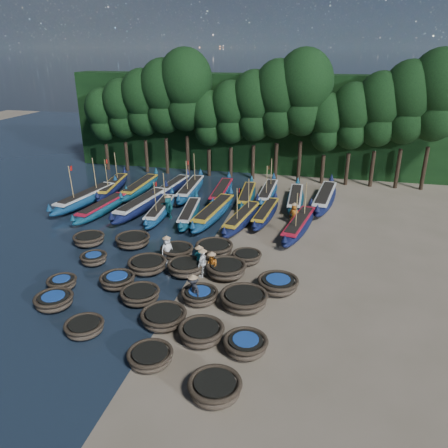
% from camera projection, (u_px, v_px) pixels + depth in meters
% --- Properties ---
extents(ground, '(120.00, 120.00, 0.00)m').
position_uv_depth(ground, '(196.00, 267.00, 26.62)').
color(ground, '#7F6F5D').
rests_on(ground, ground).
extents(foliage_wall, '(40.00, 3.00, 10.00)m').
position_uv_depth(foliage_wall, '(258.00, 124.00, 45.95)').
color(foliage_wall, black).
rests_on(foliage_wall, ground).
extents(coracle_3, '(2.26, 2.26, 0.64)m').
position_uv_depth(coracle_3, '(150.00, 357.00, 18.38)').
color(coracle_3, '#4B3E2E').
rests_on(coracle_3, ground).
extents(coracle_4, '(2.54, 2.54, 0.78)m').
position_uv_depth(coracle_4, '(215.00, 388.00, 16.58)').
color(coracle_4, '#4B3E2E').
rests_on(coracle_4, ground).
extents(coracle_5, '(2.17, 2.17, 0.69)m').
position_uv_depth(coracle_5, '(54.00, 301.00, 22.38)').
color(coracle_5, '#4B3E2E').
rests_on(coracle_5, ground).
extents(coracle_6, '(2.27, 2.27, 0.63)m').
position_uv_depth(coracle_6, '(84.00, 327.00, 20.32)').
color(coracle_6, '#4B3E2E').
rests_on(coracle_6, ground).
extents(coracle_7, '(2.25, 2.25, 0.73)m').
position_uv_depth(coracle_7, '(164.00, 317.00, 20.98)').
color(coracle_7, '#4B3E2E').
rests_on(coracle_7, ground).
extents(coracle_8, '(2.17, 2.17, 0.81)m').
position_uv_depth(coracle_8, '(201.00, 333.00, 19.76)').
color(coracle_8, '#4B3E2E').
rests_on(coracle_8, ground).
extents(coracle_9, '(2.03, 2.03, 0.75)m').
position_uv_depth(coracle_9, '(246.00, 345.00, 19.01)').
color(coracle_9, '#4B3E2E').
rests_on(coracle_9, ground).
extents(coracle_10, '(2.01, 2.01, 0.64)m').
position_uv_depth(coracle_10, '(62.00, 283.00, 24.15)').
color(coracle_10, '#4B3E2E').
rests_on(coracle_10, ground).
extents(coracle_11, '(2.19, 2.19, 0.69)m').
position_uv_depth(coracle_11, '(118.00, 280.00, 24.34)').
color(coracle_11, '#4B3E2E').
rests_on(coracle_11, ground).
extents(coracle_12, '(2.10, 2.10, 0.71)m').
position_uv_depth(coracle_12, '(140.00, 295.00, 22.89)').
color(coracle_12, '#4B3E2E').
rests_on(coracle_12, ground).
extents(coracle_13, '(2.34, 2.34, 0.65)m').
position_uv_depth(coracle_13, '(200.00, 295.00, 22.91)').
color(coracle_13, '#4B3E2E').
rests_on(coracle_13, ground).
extents(coracle_14, '(3.07, 3.07, 0.81)m').
position_uv_depth(coracle_14, '(244.00, 299.00, 22.39)').
color(coracle_14, '#4B3E2E').
rests_on(coracle_14, ground).
extents(coracle_15, '(1.87, 1.87, 0.66)m').
position_uv_depth(coracle_15, '(94.00, 258.00, 26.89)').
color(coracle_15, '#4B3E2E').
rests_on(coracle_15, ground).
extents(coracle_16, '(2.76, 2.76, 0.77)m').
position_uv_depth(coracle_16, '(147.00, 265.00, 25.97)').
color(coracle_16, '#4B3E2E').
rests_on(coracle_16, ground).
extents(coracle_17, '(2.38, 2.38, 0.81)m').
position_uv_depth(coracle_17, '(186.00, 267.00, 25.63)').
color(coracle_17, '#4B3E2E').
rests_on(coracle_17, ground).
extents(coracle_18, '(2.40, 2.40, 0.85)m').
position_uv_depth(coracle_18, '(226.00, 269.00, 25.38)').
color(coracle_18, '#4B3E2E').
rests_on(coracle_18, ground).
extents(coracle_19, '(2.70, 2.70, 0.77)m').
position_uv_depth(coracle_19, '(278.00, 284.00, 23.88)').
color(coracle_19, '#4B3E2E').
rests_on(coracle_19, ground).
extents(coracle_20, '(2.37, 2.37, 0.73)m').
position_uv_depth(coracle_20, '(89.00, 239.00, 29.52)').
color(coracle_20, '#4B3E2E').
rests_on(coracle_20, ground).
extents(coracle_21, '(2.55, 2.55, 0.76)m').
position_uv_depth(coracle_21, '(133.00, 240.00, 29.29)').
color(coracle_21, '#4B3E2E').
rests_on(coracle_21, ground).
extents(coracle_22, '(2.59, 2.59, 0.81)m').
position_uv_depth(coracle_22, '(177.00, 252.00, 27.62)').
color(coracle_22, '#4B3E2E').
rests_on(coracle_22, ground).
extents(coracle_23, '(2.99, 2.99, 0.81)m').
position_uv_depth(coracle_23, '(214.00, 249.00, 28.04)').
color(coracle_23, '#4B3E2E').
rests_on(coracle_23, ground).
extents(coracle_24, '(2.04, 2.04, 0.68)m').
position_uv_depth(coracle_24, '(247.00, 257.00, 27.09)').
color(coracle_24, '#4B3E2E').
rests_on(coracle_24, ground).
extents(long_boat_0, '(2.91, 8.86, 3.81)m').
position_uv_depth(long_boat_0, '(86.00, 198.00, 37.02)').
color(long_boat_0, navy).
rests_on(long_boat_0, ground).
extents(long_boat_1, '(2.19, 7.68, 1.36)m').
position_uv_depth(long_boat_1, '(102.00, 208.00, 35.03)').
color(long_boat_1, navy).
rests_on(long_boat_1, ground).
extents(long_boat_2, '(2.68, 8.88, 1.58)m').
position_uv_depth(long_boat_2, '(142.00, 205.00, 35.47)').
color(long_boat_2, '#0F123A').
rests_on(long_boat_2, ground).
extents(long_boat_3, '(1.98, 7.68, 3.27)m').
position_uv_depth(long_boat_3, '(160.00, 210.00, 34.49)').
color(long_boat_3, navy).
rests_on(long_boat_3, ground).
extents(long_boat_4, '(2.17, 7.23, 1.28)m').
position_uv_depth(long_boat_4, '(189.00, 213.00, 33.96)').
color(long_boat_4, navy).
rests_on(long_boat_4, ground).
extents(long_boat_5, '(2.44, 8.70, 1.54)m').
position_uv_depth(long_boat_5, '(214.00, 212.00, 33.91)').
color(long_boat_5, navy).
rests_on(long_boat_5, ground).
extents(long_boat_6, '(2.48, 7.75, 3.33)m').
position_uv_depth(long_boat_6, '(242.00, 218.00, 32.87)').
color(long_boat_6, '#0F123A').
rests_on(long_boat_6, ground).
extents(long_boat_7, '(1.92, 7.31, 1.29)m').
position_uv_depth(long_boat_7, '(266.00, 213.00, 33.94)').
color(long_boat_7, '#0F123A').
rests_on(long_boat_7, ground).
extents(long_boat_8, '(2.73, 8.02, 3.45)m').
position_uv_depth(long_boat_8, '(299.00, 225.00, 31.53)').
color(long_boat_8, '#0F123A').
rests_on(long_boat_8, ground).
extents(long_boat_9, '(2.58, 8.13, 3.49)m').
position_uv_depth(long_boat_9, '(113.00, 187.00, 40.21)').
color(long_boat_9, '#0F123A').
rests_on(long_boat_9, ground).
extents(long_boat_10, '(1.52, 8.16, 1.44)m').
position_uv_depth(long_boat_10, '(140.00, 187.00, 40.08)').
color(long_boat_10, navy).
rests_on(long_boat_10, ground).
extents(long_boat_11, '(2.08, 7.73, 1.37)m').
position_uv_depth(long_boat_11, '(172.00, 187.00, 40.17)').
color(long_boat_11, '#0F123A').
rests_on(long_boat_11, ground).
extents(long_boat_12, '(1.89, 8.39, 3.57)m').
position_uv_depth(long_boat_12, '(191.00, 189.00, 39.48)').
color(long_boat_12, navy).
rests_on(long_boat_12, ground).
extents(long_boat_13, '(1.81, 8.14, 1.43)m').
position_uv_depth(long_boat_13, '(222.00, 192.00, 38.72)').
color(long_boat_13, navy).
rests_on(long_boat_13, ground).
extents(long_boat_14, '(1.84, 7.73, 1.36)m').
position_uv_depth(long_boat_14, '(247.00, 196.00, 37.80)').
color(long_boat_14, navy).
rests_on(long_boat_14, ground).
extents(long_boat_15, '(1.50, 7.96, 3.38)m').
position_uv_depth(long_boat_15, '(268.00, 193.00, 38.52)').
color(long_boat_15, navy).
rests_on(long_boat_15, ground).
extents(long_boat_16, '(1.64, 8.09, 1.42)m').
position_uv_depth(long_boat_16, '(295.00, 199.00, 36.95)').
color(long_boat_16, navy).
rests_on(long_boat_16, ground).
extents(long_boat_17, '(2.61, 9.14, 1.62)m').
position_uv_depth(long_boat_17, '(325.00, 198.00, 37.01)').
color(long_boat_17, '#0F123A').
rests_on(long_boat_17, ground).
extents(fisherman_0, '(0.94, 0.98, 1.89)m').
position_uv_depth(fisherman_0, '(167.00, 249.00, 26.99)').
color(fisherman_0, silver).
rests_on(fisherman_0, ground).
extents(fisherman_1, '(0.62, 0.52, 1.82)m').
position_uv_depth(fisherman_1, '(199.00, 258.00, 25.79)').
color(fisherman_1, '#1B6C72').
rests_on(fisherman_1, ground).
extents(fisherman_2, '(0.93, 0.94, 1.72)m').
position_uv_depth(fisherman_2, '(212.00, 264.00, 25.23)').
color(fisherman_2, '#C06619').
rests_on(fisherman_2, ground).
extents(fisherman_3, '(1.18, 1.11, 1.80)m').
position_uv_depth(fisherman_3, '(193.00, 289.00, 22.56)').
color(fisherman_3, black).
rests_on(fisherman_3, ground).
extents(fisherman_4, '(0.66, 1.07, 1.90)m').
position_uv_depth(fisherman_4, '(203.00, 262.00, 25.26)').
color(fisherman_4, silver).
rests_on(fisherman_4, ground).
extents(fisherman_5, '(1.61, 1.49, 2.00)m').
position_uv_depth(fisherman_5, '(168.00, 207.00, 34.05)').
color(fisherman_5, '#1B6C72').
rests_on(fisherman_5, ground).
extents(fisherman_6, '(0.96, 0.79, 1.89)m').
position_uv_depth(fisherman_6, '(294.00, 214.00, 32.67)').
color(fisherman_6, '#C06619').
rests_on(fisherman_6, ground).
extents(tree_0, '(3.68, 3.68, 8.68)m').
position_uv_depth(tree_0, '(103.00, 114.00, 45.82)').
color(tree_0, black).
rests_on(tree_0, ground).
extents(tree_1, '(4.09, 4.09, 9.65)m').
position_uv_depth(tree_1, '(123.00, 108.00, 45.08)').
color(tree_1, black).
rests_on(tree_1, ground).
extents(tree_2, '(4.51, 4.51, 10.63)m').
position_uv_depth(tree_2, '(143.00, 102.00, 44.34)').
color(tree_2, black).
rests_on(tree_2, ground).
extents(tree_3, '(4.92, 4.92, 11.60)m').
position_uv_depth(tree_3, '(164.00, 96.00, 43.59)').
color(tree_3, black).
rests_on(tree_3, ground).
extents(tree_4, '(5.34, 5.34, 12.58)m').
position_uv_depth(tree_4, '(186.00, 89.00, 42.85)').
color(tree_4, black).
rests_on(tree_4, ground).
extents(tree_5, '(3.68, 3.68, 8.68)m').
position_uv_depth(tree_5, '(208.00, 118.00, 43.38)').
color(tree_5, black).
rests_on(tree_5, ground).
extents(tree_6, '(4.09, 4.09, 9.65)m').
position_uv_depth(tree_6, '(231.00, 112.00, 42.64)').
color(tree_6, black).
rests_on(tree_6, ground).
extents(tree_7, '(4.51, 4.51, 10.63)m').
position_uv_depth(tree_7, '(254.00, 105.00, 41.90)').
color(tree_7, black).
rests_on(tree_7, ground).
extents(tree_8, '(4.92, 4.92, 11.60)m').
position_uv_depth(tree_8, '(279.00, 98.00, 41.15)').
color(tree_8, black).
rests_on(tree_8, ground).
extents(tree_9, '(5.34, 5.34, 12.58)m').
position_uv_depth(tree_9, '(304.00, 92.00, 40.41)').
color(tree_9, black).
rests_on(tree_9, ground).
extents(tree_10, '(3.68, 3.68, 8.68)m').
position_uv_depth(tree_10, '(327.00, 122.00, 40.94)').
color(tree_10, black).
rests_on(tree_10, ground).
extents(tree_11, '(4.09, 4.09, 9.65)m').
position_uv_depth(tree_11, '(353.00, 115.00, 40.20)').
color(tree_11, black).
rests_on(tree_11, ground).
extents(tree_12, '(4.51, 4.51, 10.63)m').
position_uv_depth(tree_12, '(380.00, 109.00, 39.46)').
color(tree_12, black).
rests_on(tree_12, ground).
extents(tree_13, '(4.92, 4.92, 11.60)m').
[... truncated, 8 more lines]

